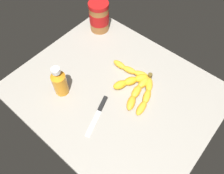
{
  "coord_description": "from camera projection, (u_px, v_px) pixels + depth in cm",
  "views": [
    {
      "loc": [
        32.94,
        -40.56,
        80.05
      ],
      "look_at": [
        0.55,
        -2.65,
        5.68
      ],
      "focal_mm": 35.45,
      "sensor_mm": 36.0,
      "label": 1
    }
  ],
  "objects": [
    {
      "name": "ground_plane",
      "position": [
        115.0,
        92.0,
        0.97
      ],
      "size": [
        83.73,
        69.7,
        3.66
      ],
      "primitive_type": "cube",
      "color": "gray"
    },
    {
      "name": "banana_bunch",
      "position": [
        136.0,
        85.0,
        0.95
      ],
      "size": [
        26.65,
        21.0,
        3.62
      ],
      "color": "gold",
      "rests_on": "ground_plane"
    },
    {
      "name": "peanut_butter_jar",
      "position": [
        99.0,
        17.0,
        1.11
      ],
      "size": [
        10.02,
        10.02,
        15.52
      ],
      "color": "#9E602D",
      "rests_on": "ground_plane"
    },
    {
      "name": "honey_bottle",
      "position": [
        59.0,
        82.0,
        0.9
      ],
      "size": [
        5.96,
        5.96,
        15.09
      ],
      "color": "orange",
      "rests_on": "ground_plane"
    },
    {
      "name": "butter_knife",
      "position": [
        99.0,
        112.0,
        0.89
      ],
      "size": [
        7.62,
        18.24,
        1.2
      ],
      "color": "silver",
      "rests_on": "ground_plane"
    }
  ]
}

